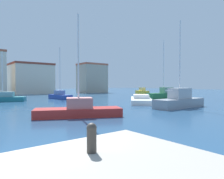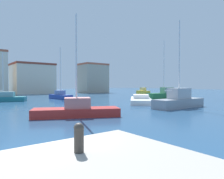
{
  "view_description": "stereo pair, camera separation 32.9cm",
  "coord_description": "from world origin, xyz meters",
  "px_view_note": "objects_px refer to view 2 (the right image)",
  "views": [
    {
      "loc": [
        -1.95,
        -5.77,
        2.48
      ],
      "look_at": [
        16.63,
        17.86,
        1.7
      ],
      "focal_mm": 32.63,
      "sensor_mm": 36.0,
      "label": 1
    },
    {
      "loc": [
        -1.69,
        -5.98,
        2.48
      ],
      "look_at": [
        16.63,
        17.86,
        1.7
      ],
      "focal_mm": 32.63,
      "sensor_mm": 36.0,
      "label": 2
    }
  ],
  "objects_px": {
    "sailboat_green_outer_mooring": "(164,94)",
    "mooring_bollard": "(79,136)",
    "sailboat_teal_inner_mooring": "(4,98)",
    "sailboat_grey_behind_lamppost": "(179,101)",
    "sailboat_red_distant_north": "(77,110)",
    "sailboat_blue_near_pier": "(60,96)",
    "motorboat_white_far_left": "(141,100)",
    "motorboat_yellow_distant_east": "(143,92)"
  },
  "relations": [
    {
      "from": "sailboat_teal_inner_mooring",
      "to": "motorboat_yellow_distant_east",
      "type": "relative_size",
      "value": 1.43
    },
    {
      "from": "mooring_bollard",
      "to": "sailboat_grey_behind_lamppost",
      "type": "bearing_deg",
      "value": 27.8
    },
    {
      "from": "sailboat_teal_inner_mooring",
      "to": "sailboat_blue_near_pier",
      "type": "relative_size",
      "value": 0.82
    },
    {
      "from": "sailboat_red_distant_north",
      "to": "sailboat_green_outer_mooring",
      "type": "height_order",
      "value": "sailboat_green_outer_mooring"
    },
    {
      "from": "sailboat_blue_near_pier",
      "to": "motorboat_yellow_distant_east",
      "type": "distance_m",
      "value": 21.29
    },
    {
      "from": "sailboat_red_distant_north",
      "to": "sailboat_green_outer_mooring",
      "type": "xyz_separation_m",
      "value": [
        20.7,
        7.9,
        0.23
      ]
    },
    {
      "from": "sailboat_green_outer_mooring",
      "to": "motorboat_white_far_left",
      "type": "bearing_deg",
      "value": -163.21
    },
    {
      "from": "sailboat_grey_behind_lamppost",
      "to": "sailboat_green_outer_mooring",
      "type": "relative_size",
      "value": 0.93
    },
    {
      "from": "sailboat_grey_behind_lamppost",
      "to": "sailboat_red_distant_north",
      "type": "height_order",
      "value": "sailboat_grey_behind_lamppost"
    },
    {
      "from": "sailboat_blue_near_pier",
      "to": "sailboat_red_distant_north",
      "type": "height_order",
      "value": "sailboat_blue_near_pier"
    },
    {
      "from": "motorboat_white_far_left",
      "to": "sailboat_green_outer_mooring",
      "type": "height_order",
      "value": "sailboat_green_outer_mooring"
    },
    {
      "from": "sailboat_blue_near_pier",
      "to": "motorboat_yellow_distant_east",
      "type": "relative_size",
      "value": 1.74
    },
    {
      "from": "mooring_bollard",
      "to": "sailboat_red_distant_north",
      "type": "xyz_separation_m",
      "value": [
        5.2,
        10.03,
        -0.81
      ]
    },
    {
      "from": "sailboat_red_distant_north",
      "to": "mooring_bollard",
      "type": "bearing_deg",
      "value": -117.42
    },
    {
      "from": "mooring_bollard",
      "to": "sailboat_teal_inner_mooring",
      "type": "bearing_deg",
      "value": 83.39
    },
    {
      "from": "mooring_bollard",
      "to": "motorboat_white_far_left",
      "type": "relative_size",
      "value": 0.08
    },
    {
      "from": "motorboat_white_far_left",
      "to": "sailboat_green_outer_mooring",
      "type": "relative_size",
      "value": 0.82
    },
    {
      "from": "motorboat_white_far_left",
      "to": "sailboat_red_distant_north",
      "type": "bearing_deg",
      "value": -156.54
    },
    {
      "from": "sailboat_teal_inner_mooring",
      "to": "sailboat_green_outer_mooring",
      "type": "xyz_separation_m",
      "value": [
        22.57,
        -10.79,
        0.25
      ]
    },
    {
      "from": "mooring_bollard",
      "to": "motorboat_white_far_left",
      "type": "xyz_separation_m",
      "value": [
        17.7,
        15.45,
        -0.95
      ]
    },
    {
      "from": "sailboat_green_outer_mooring",
      "to": "mooring_bollard",
      "type": "bearing_deg",
      "value": -145.32
    },
    {
      "from": "sailboat_grey_behind_lamppost",
      "to": "motorboat_yellow_distant_east",
      "type": "relative_size",
      "value": 1.85
    },
    {
      "from": "sailboat_red_distant_north",
      "to": "motorboat_yellow_distant_east",
      "type": "bearing_deg",
      "value": 35.3
    },
    {
      "from": "motorboat_white_far_left",
      "to": "motorboat_yellow_distant_east",
      "type": "xyz_separation_m",
      "value": [
        15.35,
        14.3,
        0.23
      ]
    },
    {
      "from": "sailboat_teal_inner_mooring",
      "to": "sailboat_blue_near_pier",
      "type": "xyz_separation_m",
      "value": [
        8.47,
        -0.3,
        0.07
      ]
    },
    {
      "from": "sailboat_red_distant_north",
      "to": "sailboat_green_outer_mooring",
      "type": "relative_size",
      "value": 0.8
    },
    {
      "from": "sailboat_grey_behind_lamppost",
      "to": "sailboat_red_distant_north",
      "type": "bearing_deg",
      "value": 173.42
    },
    {
      "from": "sailboat_teal_inner_mooring",
      "to": "motorboat_white_far_left",
      "type": "bearing_deg",
      "value": -42.72
    },
    {
      "from": "motorboat_yellow_distant_east",
      "to": "sailboat_red_distant_north",
      "type": "bearing_deg",
      "value": -144.7
    },
    {
      "from": "sailboat_blue_near_pier",
      "to": "sailboat_red_distant_north",
      "type": "bearing_deg",
      "value": -109.74
    },
    {
      "from": "mooring_bollard",
      "to": "sailboat_teal_inner_mooring",
      "type": "xyz_separation_m",
      "value": [
        3.33,
        28.72,
        -0.84
      ]
    },
    {
      "from": "motorboat_white_far_left",
      "to": "motorboat_yellow_distant_east",
      "type": "bearing_deg",
      "value": 42.97
    },
    {
      "from": "mooring_bollard",
      "to": "sailboat_teal_inner_mooring",
      "type": "distance_m",
      "value": 28.92
    },
    {
      "from": "mooring_bollard",
      "to": "sailboat_green_outer_mooring",
      "type": "distance_m",
      "value": 31.5
    },
    {
      "from": "sailboat_red_distant_north",
      "to": "sailboat_green_outer_mooring",
      "type": "bearing_deg",
      "value": 20.89
    },
    {
      "from": "sailboat_blue_near_pier",
      "to": "sailboat_teal_inner_mooring",
      "type": "bearing_deg",
      "value": 177.96
    },
    {
      "from": "mooring_bollard",
      "to": "motorboat_white_far_left",
      "type": "distance_m",
      "value": 23.51
    },
    {
      "from": "sailboat_grey_behind_lamppost",
      "to": "motorboat_yellow_distant_east",
      "type": "distance_m",
      "value": 26.74
    },
    {
      "from": "sailboat_grey_behind_lamppost",
      "to": "sailboat_red_distant_north",
      "type": "xyz_separation_m",
      "value": [
        -11.34,
        1.31,
        -0.24
      ]
    },
    {
      "from": "sailboat_grey_behind_lamppost",
      "to": "sailboat_green_outer_mooring",
      "type": "xyz_separation_m",
      "value": [
        9.37,
        9.21,
        -0.01
      ]
    },
    {
      "from": "sailboat_teal_inner_mooring",
      "to": "sailboat_blue_near_pier",
      "type": "distance_m",
      "value": 8.48
    },
    {
      "from": "sailboat_blue_near_pier",
      "to": "sailboat_green_outer_mooring",
      "type": "relative_size",
      "value": 0.88
    }
  ]
}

